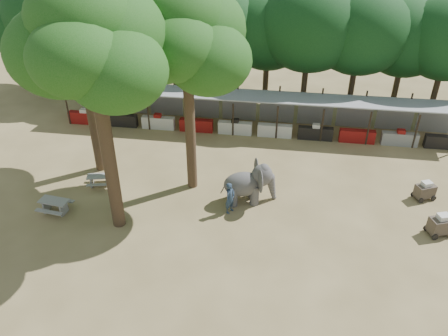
# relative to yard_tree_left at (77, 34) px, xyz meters

# --- Properties ---
(ground) EXTENTS (100.00, 100.00, 0.00)m
(ground) POSITION_rel_yard_tree_left_xyz_m (9.13, -7.19, -8.20)
(ground) COLOR brown
(ground) RESTS_ON ground
(vendor_stalls) EXTENTS (28.00, 2.99, 2.80)m
(vendor_stalls) POSITION_rel_yard_tree_left_xyz_m (9.13, 6.65, -7.02)
(vendor_stalls) COLOR gray
(vendor_stalls) RESTS_ON ground
(yard_tree_left) EXTENTS (7.10, 6.90, 11.02)m
(yard_tree_left) POSITION_rel_yard_tree_left_xyz_m (0.00, 0.00, 0.00)
(yard_tree_left) COLOR #332316
(yard_tree_left) RESTS_ON ground
(yard_tree_center) EXTENTS (7.10, 6.90, 12.04)m
(yard_tree_center) POSITION_rel_yard_tree_left_xyz_m (3.00, -5.00, 1.01)
(yard_tree_center) COLOR #332316
(yard_tree_center) RESTS_ON ground
(yard_tree_back) EXTENTS (7.10, 6.90, 11.36)m
(yard_tree_back) POSITION_rel_yard_tree_left_xyz_m (6.00, -1.00, 0.34)
(yard_tree_back) COLOR #332316
(yard_tree_back) RESTS_ON ground
(backdrop_trees) EXTENTS (46.46, 5.95, 8.33)m
(backdrop_trees) POSITION_rel_yard_tree_left_xyz_m (9.13, 11.81, -2.69)
(backdrop_trees) COLOR #332316
(backdrop_trees) RESTS_ON ground
(elephant) EXTENTS (3.09, 2.27, 2.30)m
(elephant) POSITION_rel_yard_tree_left_xyz_m (9.54, -2.17, -7.05)
(elephant) COLOR #454343
(elephant) RESTS_ON ground
(handler) EXTENTS (0.69, 0.77, 1.79)m
(handler) POSITION_rel_yard_tree_left_xyz_m (8.62, -3.33, -7.31)
(handler) COLOR #26384C
(handler) RESTS_ON ground
(picnic_table_near) EXTENTS (1.69, 1.56, 0.77)m
(picnic_table_near) POSITION_rel_yard_tree_left_xyz_m (-0.55, -4.76, -7.70)
(picnic_table_near) COLOR gray
(picnic_table_near) RESTS_ON ground
(picnic_table_far) EXTENTS (1.58, 1.48, 0.67)m
(picnic_table_far) POSITION_rel_yard_tree_left_xyz_m (0.78, -1.98, -7.76)
(picnic_table_far) COLOR gray
(picnic_table_far) RESTS_ON ground
(cart_front) EXTENTS (1.43, 1.17, 1.20)m
(cart_front) POSITION_rel_yard_tree_left_xyz_m (19.18, -3.59, -7.61)
(cart_front) COLOR #3C3128
(cart_front) RESTS_ON ground
(cart_back) EXTENTS (1.34, 1.14, 1.11)m
(cart_back) POSITION_rel_yard_tree_left_xyz_m (19.13, -0.54, -7.65)
(cart_back) COLOR #3C3128
(cart_back) RESTS_ON ground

